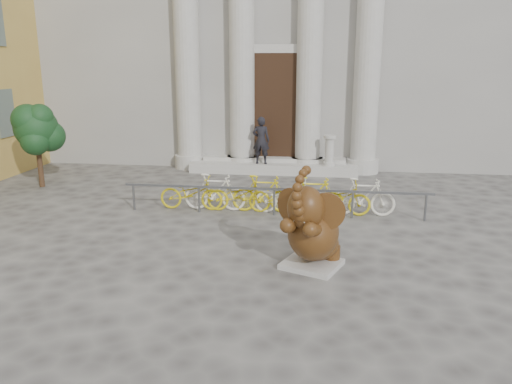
# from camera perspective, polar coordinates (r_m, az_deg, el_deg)

# --- Properties ---
(ground) EXTENTS (80.00, 80.00, 0.00)m
(ground) POSITION_cam_1_polar(r_m,az_deg,el_deg) (9.31, -3.80, -9.89)
(ground) COLOR #474442
(ground) RESTS_ON ground
(classical_building) EXTENTS (22.00, 10.70, 12.00)m
(classical_building) POSITION_cam_1_polar(r_m,az_deg,el_deg) (23.41, 3.55, 19.70)
(classical_building) COLOR gray
(classical_building) RESTS_ON ground
(entrance_steps) EXTENTS (6.00, 1.20, 0.36)m
(entrance_steps) POSITION_cam_1_polar(r_m,az_deg,el_deg) (18.17, 2.00, 2.84)
(entrance_steps) COLOR #A8A59E
(entrance_steps) RESTS_ON ground
(elephant_statue) EXTENTS (1.39, 1.64, 2.06)m
(elephant_statue) POSITION_cam_1_polar(r_m,az_deg,el_deg) (9.59, 6.42, -4.41)
(elephant_statue) COLOR #A8A59E
(elephant_statue) RESTS_ON ground
(bike_rack) EXTENTS (8.00, 0.53, 1.00)m
(bike_rack) POSITION_cam_1_polar(r_m,az_deg,el_deg) (13.15, 2.14, -0.24)
(bike_rack) COLOR slate
(bike_rack) RESTS_ON ground
(tree) EXTENTS (1.52, 1.39, 2.65)m
(tree) POSITION_cam_1_polar(r_m,az_deg,el_deg) (17.12, -23.77, 6.57)
(tree) COLOR #332114
(tree) RESTS_ON ground
(pedestrian) EXTENTS (0.63, 0.43, 1.68)m
(pedestrian) POSITION_cam_1_polar(r_m,az_deg,el_deg) (17.76, 0.58, 5.92)
(pedestrian) COLOR black
(pedestrian) RESTS_ON entrance_steps
(balustrade_post) EXTENTS (0.44, 0.44, 1.07)m
(balustrade_post) POSITION_cam_1_polar(r_m,az_deg,el_deg) (17.67, 8.38, 4.58)
(balustrade_post) COLOR #A8A59E
(balustrade_post) RESTS_ON entrance_steps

